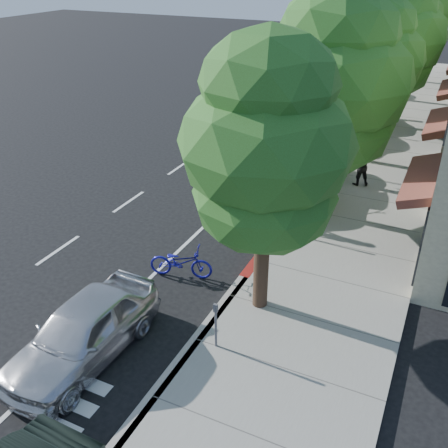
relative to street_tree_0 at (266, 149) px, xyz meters
The scene contains 18 objects.
ground 5.10m from the street_tree_0, 114.23° to the left, with size 120.00×120.00×0.00m, color black.
sidewalk 11.07m from the street_tree_0, 82.03° to the left, with size 4.60×56.00×0.15m, color gray.
curb 11.02m from the street_tree_0, 95.14° to the left, with size 0.30×56.00×0.15m, color #9E998E.
curb_red_segment 5.51m from the street_tree_0, 106.70° to the left, with size 0.32×4.00×0.15m, color maroon.
street_tree_0 is the anchor object (origin of this frame).
street_tree_1 6.00m from the street_tree_0, 90.00° to the left, with size 5.17×5.17×7.93m.
street_tree_2 12.00m from the street_tree_0, 90.00° to the left, with size 4.74×4.74×7.41m.
street_tree_3 18.00m from the street_tree_0, 90.00° to the left, with size 5.61×5.61×7.78m.
street_tree_4 24.00m from the street_tree_0, 90.00° to the left, with size 4.11×4.11×7.91m.
street_tree_5 30.00m from the street_tree_0, 90.00° to the left, with size 4.90×4.90×7.91m.
cyclist 6.06m from the street_tree_0, 107.05° to the left, with size 0.64×0.42×1.75m, color white.
bicycle 4.93m from the street_tree_0, behind, with size 0.66×1.90×1.00m, color #19169B.
silver_suv 8.57m from the street_tree_0, 103.15° to the left, with size 2.85×6.17×1.72m, color silver.
dark_sedan 14.91m from the street_tree_0, 95.58° to the left, with size 1.53×4.38×1.44m, color #212327.
white_pickup 17.48m from the street_tree_0, 94.71° to the left, with size 2.18×5.37×1.56m, color silver.
dark_suv_far 24.73m from the street_tree_0, 94.36° to the left, with size 1.76×4.37×1.49m, color black.
near_car_a 6.06m from the street_tree_0, 131.53° to the right, with size 1.77×4.41×1.50m, color silver.
pedestrian 9.89m from the street_tree_0, 85.46° to the left, with size 0.81×0.63×1.67m, color black.
Camera 1 is at (4.68, -12.29, 8.58)m, focal length 40.00 mm.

